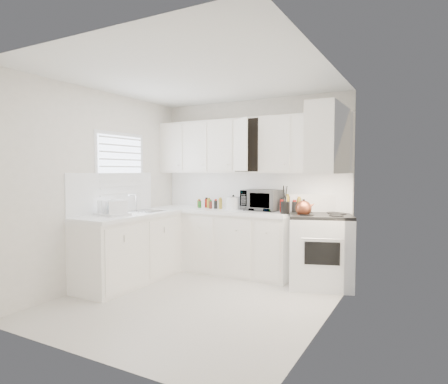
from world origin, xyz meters
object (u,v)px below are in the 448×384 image
Objects in this scene: microwave at (262,198)px; rice_cooker at (233,202)px; stove at (320,240)px; dish_rack at (112,207)px; utensil_crock at (285,199)px; tea_kettle at (304,207)px.

microwave is 0.44m from rice_cooker.
stove is 2.99× the size of dish_rack.
rice_cooker is at bearing 65.38° from dish_rack.
utensil_crock is (0.88, -0.18, 0.09)m from rice_cooker.
rice_cooker is (-0.43, -0.07, -0.08)m from microwave.
utensil_crock reaches higher than rice_cooker.
dish_rack is at bearing -146.79° from utensil_crock.
tea_kettle is 2.49m from dish_rack.
dish_rack is (-1.04, -1.44, 0.00)m from rice_cooker.
rice_cooker is (-1.17, 0.27, 0.00)m from tea_kettle.
stove is at bearing -11.33° from rice_cooker.
rice_cooker is at bearing 168.28° from utensil_crock.
tea_kettle is at bearing -17.57° from utensil_crock.
tea_kettle and dish_rack have the same top height.
dish_rack is at bearing -169.63° from stove.
utensil_crock reaches higher than dish_rack.
utensil_crock is at bearing 138.27° from tea_kettle.
tea_kettle is 0.47× the size of microwave.
microwave reaches higher than tea_kettle.
microwave is 2.11m from dish_rack.
utensil_crock is 0.96× the size of dish_rack.
dish_rack is at bearing -132.28° from rice_cooker.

